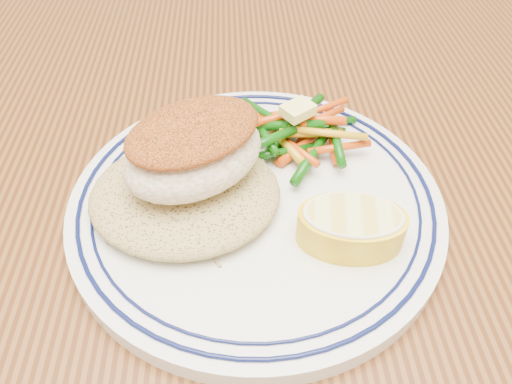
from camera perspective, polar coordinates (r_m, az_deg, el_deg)
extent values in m
cube|color=#44230D|center=(0.40, -7.12, -2.36)|extent=(1.50, 0.90, 0.04)
cylinder|color=white|center=(0.37, 0.00, -1.36)|extent=(0.27, 0.27, 0.01)
torus|color=#0A113F|center=(0.36, 0.00, -0.44)|extent=(0.26, 0.26, 0.00)
torus|color=#0A113F|center=(0.36, 0.00, -0.44)|extent=(0.24, 0.24, 0.00)
ellipsoid|color=#9D874E|center=(0.35, -8.14, 0.14)|extent=(0.14, 0.12, 0.03)
ellipsoid|color=beige|center=(0.34, -7.11, 4.19)|extent=(0.12, 0.12, 0.04)
ellipsoid|color=#9A4B18|center=(0.33, -7.22, 6.97)|extent=(0.12, 0.11, 0.02)
cylinder|color=#C24009|center=(0.41, 4.81, 5.55)|extent=(0.04, 0.05, 0.01)
cylinder|color=#0B4809|center=(0.40, 1.60, 5.78)|extent=(0.05, 0.03, 0.01)
cylinder|color=#0B4809|center=(0.43, 7.37, 8.04)|extent=(0.06, 0.01, 0.01)
cylinder|color=#C24009|center=(0.40, 4.99, 5.07)|extent=(0.04, 0.04, 0.01)
cylinder|color=#C24009|center=(0.41, 8.76, 6.39)|extent=(0.01, 0.06, 0.01)
cylinder|color=#0B4809|center=(0.40, 2.94, 6.04)|extent=(0.04, 0.04, 0.01)
cylinder|color=#0B4809|center=(0.39, 2.58, 4.54)|extent=(0.06, 0.02, 0.01)
cylinder|color=#0B4809|center=(0.41, 6.93, 7.47)|extent=(0.05, 0.03, 0.01)
cylinder|color=#0B4809|center=(0.38, 6.21, 3.90)|extent=(0.04, 0.06, 0.01)
cylinder|color=#C24009|center=(0.41, 0.57, 7.48)|extent=(0.05, 0.03, 0.01)
cylinder|color=gold|center=(0.39, 3.49, 5.36)|extent=(0.03, 0.05, 0.01)
cylinder|color=#C24009|center=(0.39, 4.68, 4.91)|extent=(0.03, 0.05, 0.01)
cylinder|color=#C24009|center=(0.39, 9.47, 5.04)|extent=(0.05, 0.01, 0.01)
cylinder|color=gold|center=(0.42, 1.04, 8.32)|extent=(0.05, 0.01, 0.01)
cylinder|color=#0B4809|center=(0.39, 9.27, 5.43)|extent=(0.01, 0.05, 0.01)
cylinder|color=#0B4809|center=(0.41, 0.56, 7.66)|extent=(0.05, 0.02, 0.01)
cylinder|color=#C24009|center=(0.42, 3.12, 8.94)|extent=(0.06, 0.01, 0.01)
cylinder|color=#C24009|center=(0.41, 3.16, 7.76)|extent=(0.04, 0.03, 0.01)
cylinder|color=#0B4809|center=(0.39, 1.01, 6.53)|extent=(0.02, 0.05, 0.01)
cylinder|color=#0B4809|center=(0.41, 1.30, 8.83)|extent=(0.04, 0.05, 0.01)
cylinder|color=gold|center=(0.40, 6.29, 6.73)|extent=(0.05, 0.01, 0.01)
cylinder|color=#0B4809|center=(0.40, 3.72, 7.62)|extent=(0.06, 0.01, 0.01)
cylinder|color=#C24009|center=(0.42, 7.25, 9.32)|extent=(0.05, 0.02, 0.01)
cylinder|color=#C24009|center=(0.41, 7.55, 8.47)|extent=(0.04, 0.03, 0.01)
cylinder|color=gold|center=(0.39, 8.16, 6.67)|extent=(0.06, 0.02, 0.01)
cylinder|color=#0B4809|center=(0.41, 5.35, 9.09)|extent=(0.04, 0.04, 0.01)
cylinder|color=#C24009|center=(0.40, 6.55, 8.28)|extent=(0.05, 0.03, 0.01)
cylinder|color=#0B4809|center=(0.38, 1.58, 5.96)|extent=(0.04, 0.03, 0.01)
cylinder|color=#C24009|center=(0.41, 3.37, 8.74)|extent=(0.05, 0.03, 0.01)
cube|color=#FEEF7C|center=(0.39, 4.81, 9.33)|extent=(0.03, 0.03, 0.01)
torus|color=white|center=(0.32, 11.08, -2.57)|extent=(0.07, 0.07, 0.00)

